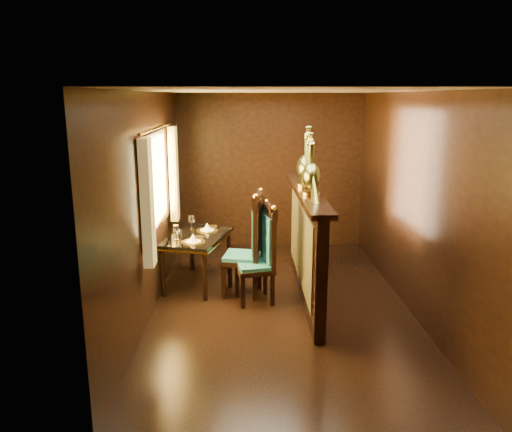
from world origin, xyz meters
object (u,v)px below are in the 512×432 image
object	(u,v)px
peacock_left	(312,165)
dining_table	(197,240)
peacock_right	(306,156)
chair_left	(252,241)
chair_right	(264,250)

from	to	relation	value
peacock_left	dining_table	bearing A→B (deg)	150.35
dining_table	peacock_right	size ratio (longest dim) A/B	1.71
chair_left	peacock_right	bearing A→B (deg)	20.95
peacock_left	peacock_right	world-z (taller)	peacock_right
chair_left	peacock_right	world-z (taller)	peacock_right
peacock_left	peacock_right	bearing A→B (deg)	90.00
chair_left	peacock_left	xyz separation A→B (m)	(0.66, -0.40, 1.01)
dining_table	peacock_right	bearing A→B (deg)	5.01
peacock_right	dining_table	bearing A→B (deg)	169.64
peacock_right	chair_right	bearing A→B (deg)	-148.65
chair_left	chair_right	xyz separation A→B (m)	(0.14, -0.19, -0.06)
chair_left	chair_right	world-z (taller)	chair_left
dining_table	chair_left	bearing A→B (deg)	-12.64
dining_table	peacock_right	xyz separation A→B (m)	(1.38, -0.25, 1.13)
chair_left	peacock_right	distance (m)	1.24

